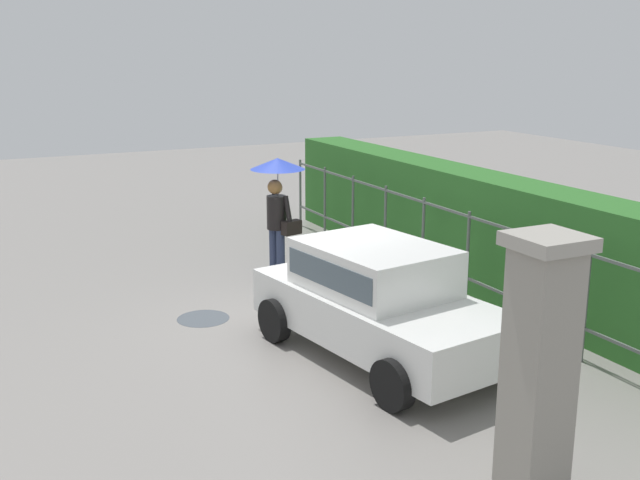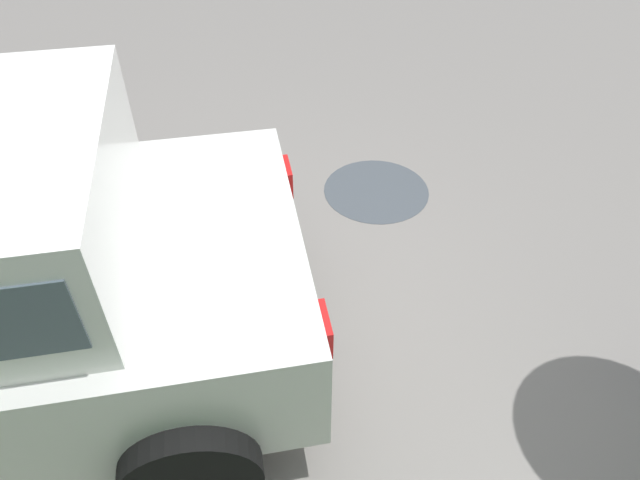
# 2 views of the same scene
# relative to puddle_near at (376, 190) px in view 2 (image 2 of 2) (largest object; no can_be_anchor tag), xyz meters

# --- Properties ---
(ground_plane) EXTENTS (40.00, 40.00, 0.00)m
(ground_plane) POSITION_rel_puddle_near_xyz_m (0.91, 1.24, -0.00)
(ground_plane) COLOR gray
(puddle_near) EXTENTS (0.78, 0.78, 0.00)m
(puddle_near) POSITION_rel_puddle_near_xyz_m (0.00, 0.00, 0.00)
(puddle_near) COLOR #4C545B
(puddle_near) RESTS_ON ground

